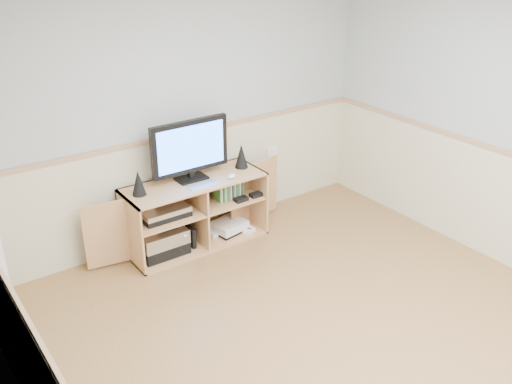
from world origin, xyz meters
The scene contains 11 objects.
room centered at (-0.06, 0.12, 1.22)m, with size 4.04×4.54×2.54m.
media_cabinet centered at (-0.08, 2.03, 0.33)m, with size 2.08×0.50×0.65m.
monitor centered at (-0.08, 2.02, 0.96)m, with size 0.76×0.18×0.57m.
speaker_left centered at (-0.61, 1.99, 0.76)m, with size 0.12×0.12×0.23m, color black.
speaker_right centered at (0.46, 1.99, 0.77)m, with size 0.13×0.13×0.23m, color black.
keyboard centered at (-0.07, 1.83, 0.66)m, with size 0.29×0.11×0.01m, color silver.
mouse centered at (0.24, 1.83, 0.67)m, with size 0.10×0.06×0.04m, color white.
av_components centered at (-0.44, 1.97, 0.22)m, with size 0.52×0.32×0.47m.
game_consoles centered at (0.26, 1.96, 0.07)m, with size 0.46×0.31×0.11m.
game_cases centered at (0.27, 1.95, 0.48)m, with size 0.27×0.14×0.19m, color #3F8C3F.
wall_outlet centered at (1.00, 2.23, 0.60)m, with size 0.12×0.03×0.12m, color white.
Camera 1 is at (-2.38, -2.24, 2.77)m, focal length 40.00 mm.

